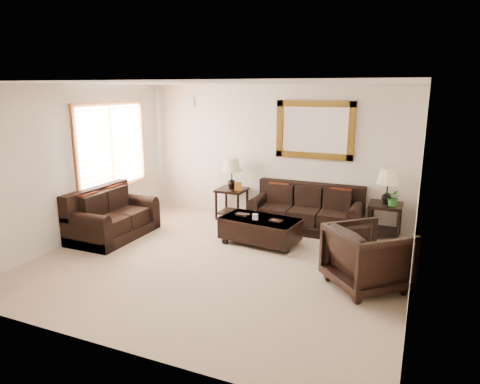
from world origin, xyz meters
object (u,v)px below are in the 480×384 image
at_px(armchair, 368,255).
at_px(coffee_table, 260,228).
at_px(loveseat, 111,219).
at_px(end_table_left, 232,179).
at_px(sofa, 306,213).
at_px(end_table_right, 387,193).

bearing_deg(armchair, coffee_table, 19.32).
bearing_deg(loveseat, end_table_left, -38.99).
xyz_separation_m(sofa, coffee_table, (-0.53, -1.10, -0.03)).
xyz_separation_m(end_table_left, armchair, (2.98, -2.19, -0.34)).
bearing_deg(armchair, sofa, -9.66).
distance_m(loveseat, end_table_left, 2.50).
height_order(coffee_table, armchair, armchair).
distance_m(sofa, coffee_table, 1.22).
distance_m(end_table_left, end_table_right, 3.01).
bearing_deg(armchair, end_table_right, -43.83).
xyz_separation_m(end_table_right, coffee_table, (-1.95, -1.18, -0.54)).
bearing_deg(end_table_right, end_table_left, 179.96).
distance_m(loveseat, coffee_table, 2.71).
relative_size(coffee_table, armchair, 1.50).
xyz_separation_m(sofa, end_table_left, (-1.60, 0.08, 0.51)).
height_order(end_table_left, end_table_right, end_table_right).
bearing_deg(end_table_left, coffee_table, -47.95).
height_order(sofa, end_table_right, end_table_right).
bearing_deg(sofa, armchair, -56.79).
bearing_deg(sofa, end_table_left, 176.99).
distance_m(sofa, loveseat, 3.63).
bearing_deg(loveseat, coffee_table, -74.50).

